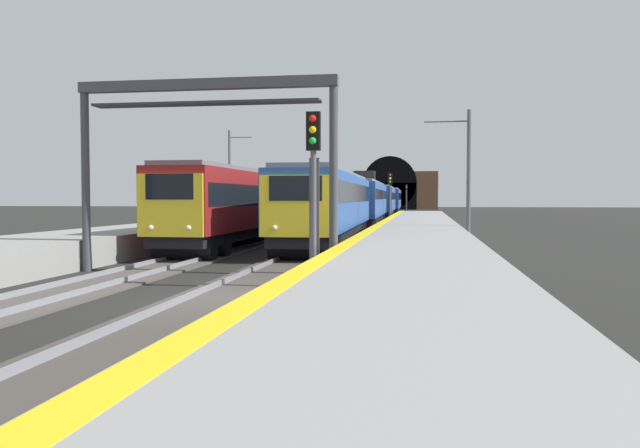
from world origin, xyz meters
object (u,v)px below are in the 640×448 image
object	(u,v)px
railway_signal_near	(313,182)
railway_signal_mid	(390,194)
overhead_signal_gantry	(205,125)
catenary_mast_far	(230,178)
train_adjacent_platform	(308,201)
catenary_mast_near	(468,176)
railway_signal_far	(406,196)
train_main_approaching	(374,200)

from	to	relation	value
railway_signal_near	railway_signal_mid	distance (m)	39.87
overhead_signal_gantry	catenary_mast_far	xyz separation A→B (m)	(33.10, 9.44, -0.66)
railway_signal_near	railway_signal_mid	xyz separation A→B (m)	(39.87, 0.00, -0.08)
railway_signal_mid	catenary_mast_far	world-z (taller)	catenary_mast_far
train_adjacent_platform	catenary_mast_near	distance (m)	20.90
catenary_mast_near	catenary_mast_far	bearing A→B (deg)	44.75
railway_signal_mid	catenary_mast_near	distance (m)	23.29
railway_signal_far	overhead_signal_gantry	xyz separation A→B (m)	(-90.74, 4.17, 2.11)
overhead_signal_gantry	railway_signal_near	bearing A→B (deg)	-126.71
railway_signal_near	catenary_mast_far	distance (m)	38.71
train_adjacent_platform	overhead_signal_gantry	xyz separation A→B (m)	(-31.38, -2.22, 2.65)
train_main_approaching	railway_signal_far	xyz separation A→B (m)	(47.11, -1.96, 0.58)
train_adjacent_platform	catenary_mast_near	xyz separation A→B (m)	(-17.30, -11.64, 1.41)
train_adjacent_platform	catenary_mast_near	bearing A→B (deg)	34.44
catenary_mast_near	catenary_mast_far	distance (m)	26.79
railway_signal_near	train_adjacent_platform	bearing A→B (deg)	-169.50
train_main_approaching	overhead_signal_gantry	world-z (taller)	overhead_signal_gantry
railway_signal_near	catenary_mast_far	bearing A→B (deg)	-159.40
catenary_mast_far	railway_signal_far	bearing A→B (deg)	-13.29
train_main_approaching	overhead_signal_gantry	bearing A→B (deg)	-3.99
overhead_signal_gantry	train_main_approaching	bearing A→B (deg)	-2.91
train_main_approaching	catenary_mast_far	bearing A→B (deg)	-48.97
train_adjacent_platform	railway_signal_mid	distance (m)	8.37
railway_signal_far	catenary_mast_far	bearing A→B (deg)	-13.29
railway_signal_near	railway_signal_mid	bearing A→B (deg)	-180.00
train_adjacent_platform	overhead_signal_gantry	bearing A→B (deg)	4.55
railway_signal_near	train_main_approaching	bearing A→B (deg)	-177.61
train_main_approaching	overhead_signal_gantry	size ratio (longest dim) A/B	9.16
catenary_mast_near	catenary_mast_far	world-z (taller)	catenary_mast_far
train_main_approaching	catenary_mast_near	distance (m)	30.46
train_adjacent_platform	railway_signal_near	xyz separation A→B (m)	(-34.49, -6.39, 0.68)
railway_signal_mid	railway_signal_far	xyz separation A→B (m)	(53.99, -0.00, -0.06)
train_main_approaching	railway_signal_near	size ratio (longest dim) A/B	16.65
railway_signal_near	catenary_mast_far	world-z (taller)	catenary_mast_far
train_adjacent_platform	railway_signal_far	world-z (taller)	railway_signal_far
railway_signal_near	railway_signal_far	bearing A→B (deg)	-180.00
railway_signal_near	railway_signal_mid	world-z (taller)	railway_signal_near
overhead_signal_gantry	catenary_mast_near	xyz separation A→B (m)	(14.08, -9.42, -1.24)
railway_signal_mid	train_main_approaching	bearing A→B (deg)	-164.14
railway_signal_mid	catenary_mast_far	size ratio (longest dim) A/B	0.57
train_main_approaching	railway_signal_mid	xyz separation A→B (m)	(-6.88, -1.96, 0.64)
train_main_approaching	catenary_mast_far	xyz separation A→B (m)	(-10.54, 11.66, 2.03)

